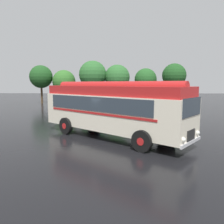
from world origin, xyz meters
name	(u,v)px	position (x,y,z in m)	size (l,w,h in m)	color
ground_plane	(112,137)	(0.00, 0.00, 0.00)	(120.00, 120.00, 0.00)	black
vintage_bus	(111,107)	(-0.06, -0.04, 1.89)	(9.39, 8.22, 3.49)	silver
car_near_left	(101,103)	(-1.82, 14.25, 0.85)	(2.29, 4.35, 1.66)	navy
car_mid_left	(124,103)	(1.10, 14.55, 0.85)	(2.11, 4.28, 1.66)	#B7BABF
tree_far_left	(41,77)	(-12.50, 22.79, 4.36)	(3.77, 3.77, 6.33)	#4C3823
tree_left_of_centre	(64,82)	(-8.59, 22.59, 3.64)	(3.75, 3.75, 5.53)	#4C3823
tree_centre	(92,74)	(-3.87, 22.42, 4.82)	(4.47, 4.47, 7.01)	#4C3823
tree_right_of_centre	(117,77)	(0.14, 22.71, 4.32)	(4.10, 4.10, 6.40)	#4C3823
tree_far_right	(146,79)	(4.83, 22.71, 4.00)	(3.60, 3.60, 5.78)	#4C3823
tree_extra_right	(174,76)	(9.22, 21.72, 4.55)	(3.74, 3.74, 6.47)	#4C3823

